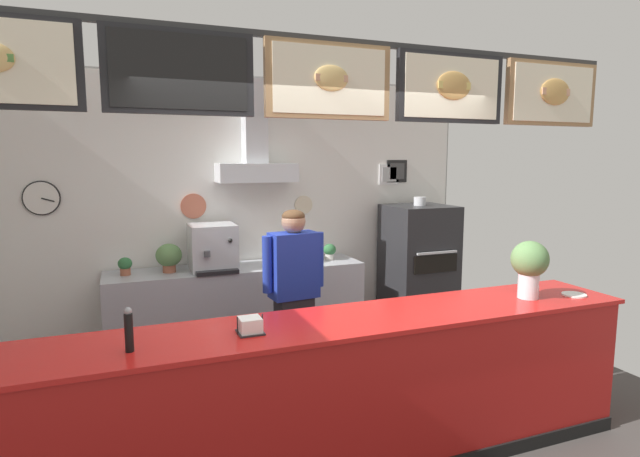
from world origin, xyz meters
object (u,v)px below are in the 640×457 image
object	(u,v)px
shop_worker	(294,297)
pepper_grinder	(129,330)
napkin_holder	(250,326)
espresso_machine	(213,247)
potted_basil	(306,251)
potted_oregano	(330,251)
potted_thyme	(125,265)
condiment_plate	(574,295)
potted_rosemary	(169,256)
pizza_oven	(418,268)
basil_vase	(529,265)

from	to	relation	value
shop_worker	pepper_grinder	bearing A→B (deg)	35.80
napkin_holder	espresso_machine	bearing A→B (deg)	85.74
potted_basil	potted_oregano	bearing A→B (deg)	6.00
potted_thyme	condiment_plate	bearing A→B (deg)	-37.91
potted_basil	pepper_grinder	bearing A→B (deg)	-128.17
potted_rosemary	condiment_plate	world-z (taller)	potted_rosemary
pizza_oven	pepper_grinder	distance (m)	3.99
potted_basil	potted_rosemary	bearing A→B (deg)	178.29
potted_thyme	potted_rosemary	bearing A→B (deg)	-2.76
pizza_oven	potted_rosemary	world-z (taller)	pizza_oven
pizza_oven	napkin_holder	bearing A→B (deg)	-138.89
shop_worker	espresso_machine	world-z (taller)	shop_worker
potted_rosemary	napkin_holder	size ratio (longest dim) A/B	1.82
shop_worker	potted_rosemary	world-z (taller)	shop_worker
napkin_holder	pizza_oven	bearing A→B (deg)	41.11
pizza_oven	basil_vase	xyz separation A→B (m)	(-0.48, -2.24, 0.51)
pepper_grinder	espresso_machine	bearing A→B (deg)	70.48
potted_basil	shop_worker	bearing A→B (deg)	-114.44
potted_oregano	pizza_oven	bearing A→B (deg)	-5.04
espresso_machine	shop_worker	bearing A→B (deg)	-68.55
basil_vase	pepper_grinder	bearing A→B (deg)	-178.94
pizza_oven	shop_worker	xyz separation A→B (m)	(-1.93, -1.12, 0.13)
pizza_oven	basil_vase	size ratio (longest dim) A/B	3.72
potted_thyme	potted_oregano	xyz separation A→B (m)	(2.15, -0.03, 0.01)
potted_oregano	basil_vase	bearing A→B (deg)	-75.12
napkin_holder	pepper_grinder	xyz separation A→B (m)	(-0.67, -0.05, 0.08)
potted_basil	napkin_holder	world-z (taller)	potted_basil
espresso_machine	potted_rosemary	xyz separation A→B (m)	(-0.43, 0.03, -0.07)
potted_rosemary	condiment_plate	xyz separation A→B (m)	(2.73, -2.43, -0.05)
potted_thyme	potted_oregano	size ratio (longest dim) A/B	0.96
condiment_plate	potted_thyme	bearing A→B (deg)	142.09
espresso_machine	basil_vase	distance (m)	3.02
potted_thyme	potted_oregano	world-z (taller)	potted_oregano
potted_basil	potted_oregano	distance (m)	0.29
pizza_oven	potted_basil	world-z (taller)	pizza_oven
condiment_plate	basil_vase	bearing A→B (deg)	168.79
espresso_machine	napkin_holder	size ratio (longest dim) A/B	3.26
pizza_oven	potted_thyme	distance (m)	3.26
potted_basil	potted_oregano	world-z (taller)	potted_basil
shop_worker	basil_vase	distance (m)	1.87
potted_thyme	potted_basil	xyz separation A→B (m)	(1.86, -0.06, 0.03)
shop_worker	potted_rosemary	bearing A→B (deg)	-59.63
shop_worker	napkin_holder	distance (m)	1.31
shop_worker	potted_oregano	xyz separation A→B (m)	(0.83, 1.22, 0.13)
potted_basil	condiment_plate	distance (m)	2.71
potted_thyme	napkin_holder	size ratio (longest dim) A/B	1.11
condiment_plate	pepper_grinder	size ratio (longest dim) A/B	0.72
condiment_plate	basil_vase	xyz separation A→B (m)	(-0.38, 0.07, 0.24)
shop_worker	condiment_plate	distance (m)	2.19
condiment_plate	pepper_grinder	xyz separation A→B (m)	(-3.14, 0.02, 0.11)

